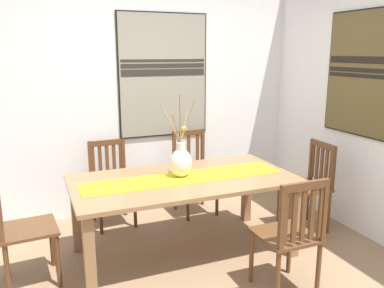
{
  "coord_description": "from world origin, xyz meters",
  "views": [
    {
      "loc": [
        -1.2,
        -2.53,
        1.8
      ],
      "look_at": [
        0.1,
        0.64,
        1.01
      ],
      "focal_mm": 37.09,
      "sensor_mm": 36.0,
      "label": 1
    }
  ],
  "objects": [
    {
      "name": "ground_plane",
      "position": [
        0.0,
        0.0,
        -0.01
      ],
      "size": [
        6.4,
        6.4,
        0.03
      ],
      "primitive_type": "cube",
      "color": "#8E7051"
    },
    {
      "name": "dining_table",
      "position": [
        -0.0,
        0.59,
        0.63
      ],
      "size": [
        1.95,
        1.0,
        0.72
      ],
      "color": "#8E6642",
      "rests_on": "ground_plane"
    },
    {
      "name": "chair_1",
      "position": [
        1.39,
        0.6,
        0.49
      ],
      "size": [
        0.45,
        0.45,
        0.91
      ],
      "color": "brown",
      "rests_on": "ground_plane"
    },
    {
      "name": "chair_3",
      "position": [
        -1.35,
        0.61,
        0.48
      ],
      "size": [
        0.45,
        0.45,
        0.89
      ],
      "color": "brown",
      "rests_on": "ground_plane"
    },
    {
      "name": "chair_2",
      "position": [
        0.5,
        -0.3,
        0.5
      ],
      "size": [
        0.42,
        0.42,
        0.94
      ],
      "color": "brown",
      "rests_on": "ground_plane"
    },
    {
      "name": "centerpiece_vase",
      "position": [
        -0.01,
        0.62,
        0.87
      ],
      "size": [
        0.26,
        0.19,
        0.76
      ],
      "color": "silver",
      "rests_on": "dining_table"
    },
    {
      "name": "chair_0",
      "position": [
        -0.47,
        1.52,
        0.48
      ],
      "size": [
        0.45,
        0.45,
        0.89
      ],
      "color": "brown",
      "rests_on": "ground_plane"
    },
    {
      "name": "wall_back",
      "position": [
        0.0,
        1.86,
        1.35
      ],
      "size": [
        6.4,
        0.12,
        2.7
      ],
      "primitive_type": "cube",
      "color": "white",
      "rests_on": "ground_plane"
    },
    {
      "name": "chair_4",
      "position": [
        0.46,
        1.47,
        0.48
      ],
      "size": [
        0.44,
        0.44,
        0.93
      ],
      "color": "brown",
      "rests_on": "ground_plane"
    },
    {
      "name": "table_runner",
      "position": [
        -0.0,
        0.59,
        0.72
      ],
      "size": [
        1.79,
        0.36,
        0.01
      ],
      "primitive_type": "cube",
      "color": "gold",
      "rests_on": "dining_table"
    },
    {
      "name": "painting_on_side_wall",
      "position": [
        1.79,
        0.47,
        1.6
      ],
      "size": [
        0.05,
        0.83,
        1.21
      ],
      "color": "black"
    },
    {
      "name": "painting_on_back_wall",
      "position": [
        0.22,
        1.79,
        1.54
      ],
      "size": [
        1.04,
        0.05,
        1.38
      ],
      "color": "black"
    }
  ]
}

